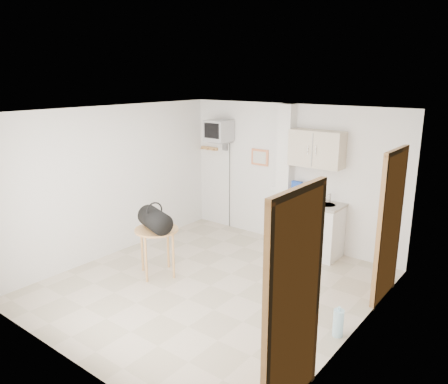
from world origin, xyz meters
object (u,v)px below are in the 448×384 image
Objects in this scene: duffel_bag at (155,220)px; crt_television at (219,132)px; round_table at (157,235)px; water_bottle at (338,323)px.

crt_television is at bearing 124.95° from duffel_bag.
crt_television is at bearing 104.32° from round_table.
crt_television reaches higher than water_bottle.
water_bottle is (3.43, -2.08, -1.77)m from crt_television.
duffel_bag is at bearing -176.20° from water_bottle.
crt_television reaches higher than round_table.
crt_television reaches higher than duffel_bag.
water_bottle is (2.86, 0.14, -0.47)m from round_table.
duffel_bag reaches higher than water_bottle.
round_table reaches higher than water_bottle.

